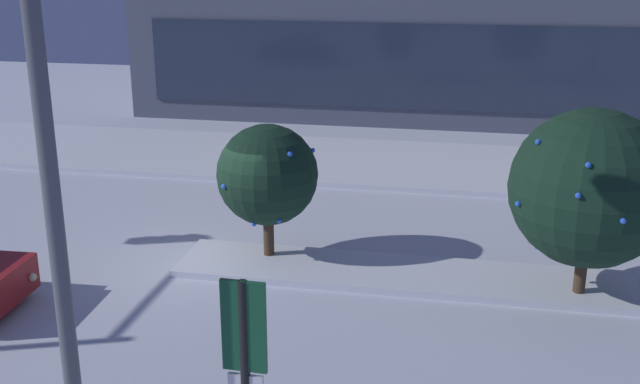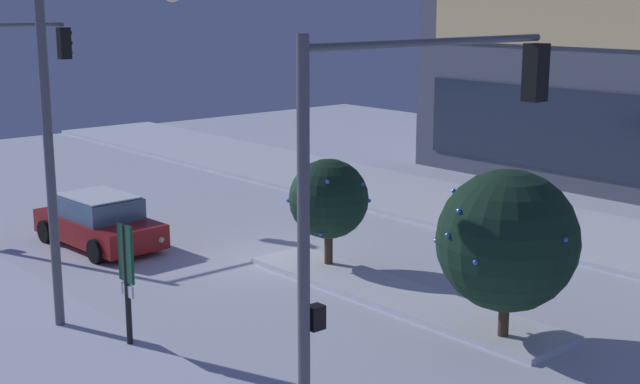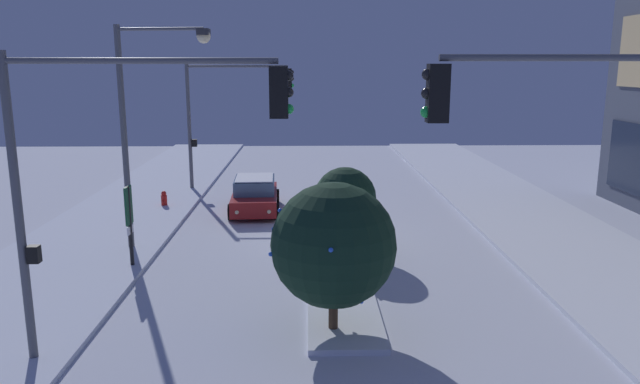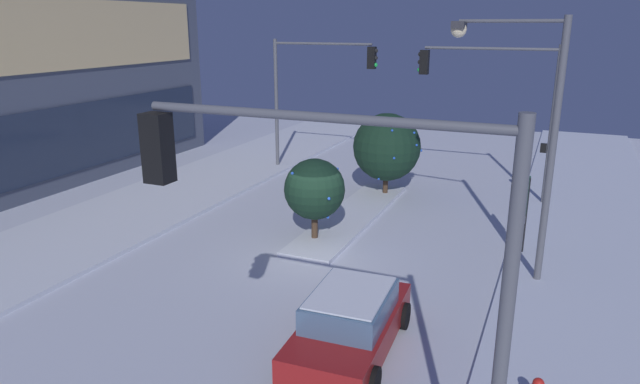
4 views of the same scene
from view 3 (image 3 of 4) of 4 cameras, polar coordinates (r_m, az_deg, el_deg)
ground at (r=21.18m, az=0.79°, el=-4.90°), size 52.00×52.00×0.00m
curb_strip_near at (r=22.48m, az=-21.03°, el=-4.54°), size 52.00×5.20×0.14m
curb_strip_far at (r=23.01m, az=22.07°, el=-4.25°), size 52.00×5.20×0.14m
median_strip at (r=17.48m, az=1.80°, el=-8.40°), size 9.00×1.80×0.14m
car_near at (r=25.72m, az=-6.25°, el=-0.29°), size 4.49×2.24×1.49m
traffic_light_corner_far_right at (r=11.64m, az=25.17°, el=3.03°), size 0.32×5.40×6.50m
traffic_light_corner_near_right at (r=12.40m, az=-18.51°, el=3.57°), size 0.32×5.64×6.45m
traffic_light_corner_near_left at (r=29.77m, az=-8.69°, el=8.44°), size 0.32×5.27×6.32m
street_lamp_arched at (r=20.15m, az=-16.15°, el=7.89°), size 0.79×3.11×7.43m
fire_hydrant at (r=27.05m, az=-14.69°, el=-0.74°), size 0.48×0.26×0.78m
parking_info_sign at (r=18.99m, az=-17.77°, el=-2.35°), size 0.55×0.12×2.60m
decorated_tree_median at (r=13.61m, az=1.30°, el=-5.11°), size 2.91×2.91×3.61m
decorated_tree_left_of_median at (r=19.65m, az=2.41°, el=-0.63°), size 2.07×2.07×2.91m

